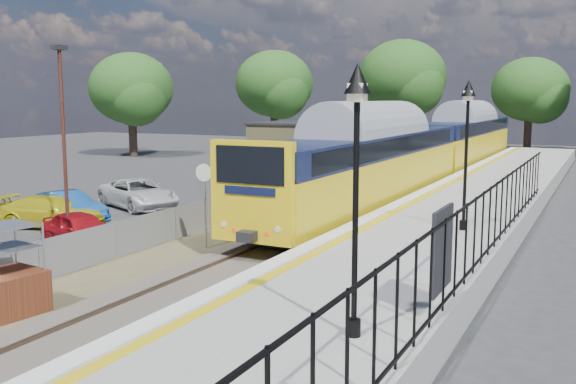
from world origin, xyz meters
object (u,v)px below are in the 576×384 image
Objects in this scene: car_red at (81,230)px; car_yellow at (51,212)px; train at (430,145)px; speed_sign at (205,191)px; victorian_lamp_north at (467,120)px; car_blue at (68,207)px; brick_plinth at (8,272)px; car_white at (138,194)px; victorian_lamp_south at (357,137)px; carpark_lamp at (63,134)px.

car_yellow is at bearing 77.23° from car_red.
train is 14.35× the size of speed_sign.
victorian_lamp_north reaches higher than speed_sign.
car_blue is at bearing -175.52° from victorian_lamp_north.
car_red is at bearing -135.52° from car_yellow.
brick_plinth is 14.70m from car_white.
brick_plinth is 10.57m from car_yellow.
speed_sign is (0.35, 7.43, 0.91)m from brick_plinth.
speed_sign is at bearing 137.45° from victorian_lamp_south.
car_blue is at bearing -119.69° from train.
victorian_lamp_north is 12.98m from car_red.
speed_sign reaches higher than car_blue.
victorian_lamp_north is at bearing 51.08° from brick_plinth.
carpark_lamp is (-12.14, 5.44, -0.50)m from victorian_lamp_south.
car_red is (-3.89, -1.61, -1.34)m from speed_sign.
victorian_lamp_north is at bearing -77.27° from car_white.
train is 21.24m from car_yellow.
speed_sign is at bearing 24.72° from carpark_lamp.
victorian_lamp_south is at bearing -24.11° from carpark_lamp.
victorian_lamp_north is 17.42m from train.
victorian_lamp_north is 0.70× the size of carpark_lamp.
brick_plinth is (-8.15, -10.09, -3.27)m from victorian_lamp_north.
victorian_lamp_north is at bearing 20.91° from carpark_lamp.
car_red is 0.93× the size of car_blue.
car_white is at bearing 118.47° from brick_plinth.
carpark_lamp is (-11.94, -4.56, -0.50)m from victorian_lamp_north.
speed_sign is 0.43× the size of carpark_lamp.
victorian_lamp_north reaches higher than train.
train is 22.11m from carpark_lamp.
victorian_lamp_north is at bearing 13.51° from speed_sign.
train reaches higher than car_yellow.
carpark_lamp is at bearing 155.89° from victorian_lamp_south.
car_white is (-7.35, 5.49, -1.29)m from speed_sign.
car_yellow is (-3.51, 2.03, 0.01)m from car_red.
car_red is at bearing -162.86° from speed_sign.
brick_plinth is 0.46× the size of car_white.
car_yellow is (-7.40, 0.43, -1.33)m from speed_sign.
victorian_lamp_south is 1.10× the size of car_yellow.
speed_sign is at bearing 87.34° from brick_plinth.
speed_sign is 0.68× the size of car_yellow.
speed_sign reaches higher than car_red.
carpark_lamp is at bearing 124.52° from brick_plinth.
carpark_lamp reaches higher than car_blue.
car_red is at bearing -119.26° from car_blue.
car_yellow is at bearing 171.41° from speed_sign.
carpark_lamp reaches higher than train.
car_white is at bearing 113.44° from carpark_lamp.
victorian_lamp_north is 15.84m from car_white.
train is 9.77× the size of car_yellow.
car_white reaches higher than car_red.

